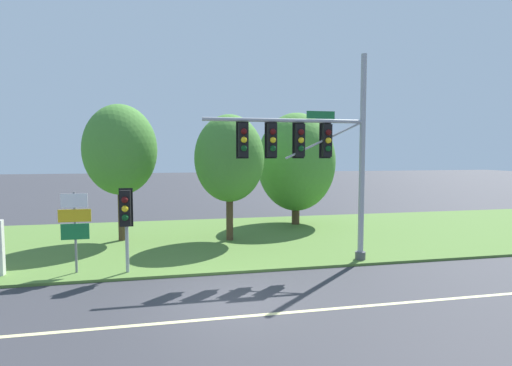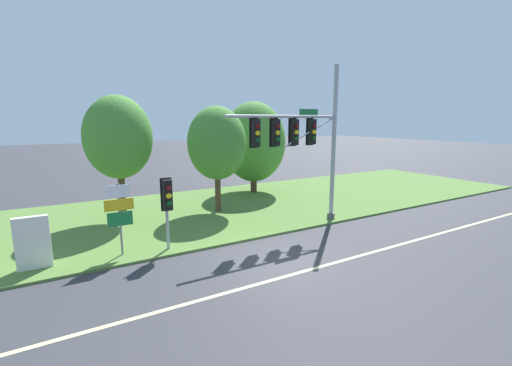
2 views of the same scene
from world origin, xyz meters
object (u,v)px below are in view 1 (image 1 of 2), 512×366
Objects in this scene: route_sign_post at (75,222)px; pedestrian_signal_near_kerb at (126,213)px; tree_nearest_road at (120,150)px; tree_behind_signpost at (296,162)px; traffic_signal_mast at (313,148)px; tree_left_of_mast at (229,159)px.

pedestrian_signal_near_kerb is at bearing -14.87° from route_sign_post.
tree_behind_signpost is at bearing 14.94° from tree_nearest_road.
traffic_signal_mast reaches higher than tree_nearest_road.
pedestrian_signal_near_kerb is 1.83m from route_sign_post.
tree_nearest_road is at bearing 79.85° from route_sign_post.
tree_left_of_mast is at bearing -141.51° from tree_behind_signpost.
traffic_signal_mast is at bearing -2.59° from route_sign_post.
tree_left_of_mast is (-2.53, 4.58, -0.44)m from traffic_signal_mast.
tree_nearest_road is at bearing -165.06° from tree_behind_signpost.
pedestrian_signal_near_kerb is 6.11m from tree_nearest_road.
tree_nearest_road is (-0.81, 5.65, 2.19)m from pedestrian_signal_near_kerb.
route_sign_post is 0.47× the size of tree_left_of_mast.
tree_behind_signpost is (4.43, 3.52, -0.26)m from tree_left_of_mast.
traffic_signal_mast is 5.25m from tree_left_of_mast.
tree_nearest_road is 0.99× the size of tree_behind_signpost.
route_sign_post is at bearing -144.99° from tree_left_of_mast.
tree_left_of_mast reaches higher than route_sign_post.
pedestrian_signal_near_kerb is at bearing -136.69° from tree_behind_signpost.
traffic_signal_mast is 2.80× the size of route_sign_post.
tree_behind_signpost reaches higher than pedestrian_signal_near_kerb.
traffic_signal_mast reaches higher than tree_left_of_mast.
tree_behind_signpost is (8.68, 8.18, 1.52)m from pedestrian_signal_near_kerb.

